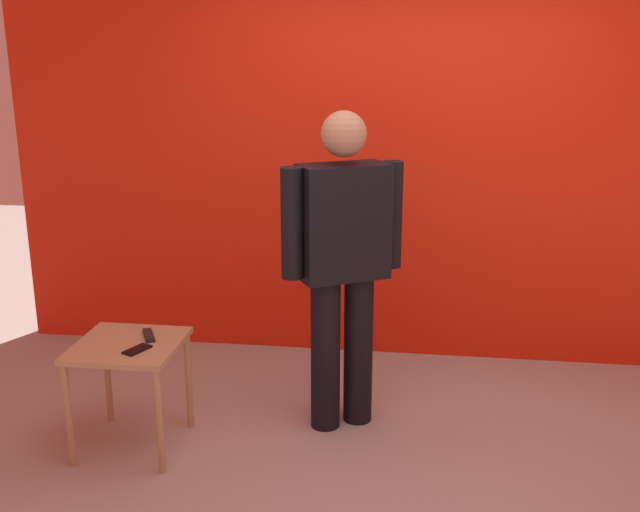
# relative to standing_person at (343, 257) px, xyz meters

# --- Properties ---
(ground_plane) EXTENTS (12.00, 12.00, 0.00)m
(ground_plane) POSITION_rel_standing_person_xyz_m (0.32, -0.59, -0.97)
(ground_plane) COLOR #9E9991
(back_wall_red) EXTENTS (5.38, 0.12, 3.38)m
(back_wall_red) POSITION_rel_standing_person_xyz_m (0.32, 1.09, 0.72)
(back_wall_red) COLOR red
(back_wall_red) RESTS_ON ground_plane
(standing_person) EXTENTS (0.65, 0.43, 1.73)m
(standing_person) POSITION_rel_standing_person_xyz_m (0.00, 0.00, 0.00)
(standing_person) COLOR black
(standing_person) RESTS_ON ground_plane
(side_table) EXTENTS (0.53, 0.53, 0.58)m
(side_table) POSITION_rel_standing_person_xyz_m (-1.06, -0.40, -0.48)
(side_table) COLOR tan
(side_table) RESTS_ON ground_plane
(cell_phone) EXTENTS (0.12, 0.16, 0.01)m
(cell_phone) POSITION_rel_standing_person_xyz_m (-0.97, -0.49, -0.38)
(cell_phone) COLOR black
(cell_phone) RESTS_ON side_table
(tv_remote) EXTENTS (0.12, 0.17, 0.02)m
(tv_remote) POSITION_rel_standing_person_xyz_m (-0.98, -0.31, -0.38)
(tv_remote) COLOR black
(tv_remote) RESTS_ON side_table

